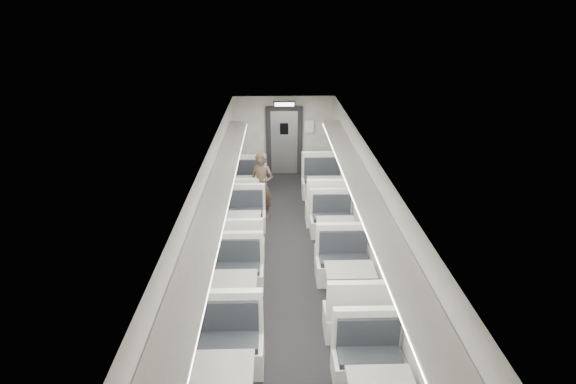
{
  "coord_description": "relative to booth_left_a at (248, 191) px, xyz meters",
  "views": [
    {
      "loc": [
        -0.24,
        -7.19,
        4.91
      ],
      "look_at": [
        0.0,
        1.7,
        1.16
      ],
      "focal_mm": 28.0,
      "sensor_mm": 36.0,
      "label": 1
    }
  ],
  "objects": [
    {
      "name": "window_b",
      "position": [
        -0.49,
        -2.54,
        1.0
      ],
      "size": [
        0.02,
        1.18,
        0.84
      ],
      "primitive_type": "cube",
      "color": "black",
      "rests_on": "room"
    },
    {
      "name": "room",
      "position": [
        1.0,
        -3.74,
        0.85
      ],
      "size": [
        3.24,
        12.24,
        2.64
      ],
      "color": "black",
      "rests_on": "ground"
    },
    {
      "name": "exit_sign",
      "position": [
        1.0,
        1.7,
        1.93
      ],
      "size": [
        0.62,
        0.12,
        0.16
      ],
      "color": "black",
      "rests_on": "room"
    },
    {
      "name": "wall_notice",
      "position": [
        1.75,
        2.18,
        1.15
      ],
      "size": [
        0.32,
        0.02,
        0.4
      ],
      "primitive_type": "cube",
      "color": "white",
      "rests_on": "room"
    },
    {
      "name": "booth_left_b",
      "position": [
        0.0,
        -2.21,
        0.01
      ],
      "size": [
        0.98,
        1.98,
        1.06
      ],
      "color": "#A8A89E",
      "rests_on": "room"
    },
    {
      "name": "booth_right_b",
      "position": [
        2.0,
        -2.53,
        0.01
      ],
      "size": [
        0.97,
        1.97,
        1.05
      ],
      "color": "#A8A89E",
      "rests_on": "room"
    },
    {
      "name": "vestibule_door",
      "position": [
        1.0,
        2.19,
        0.69
      ],
      "size": [
        1.1,
        0.13,
        2.1
      ],
      "color": "black",
      "rests_on": "room"
    },
    {
      "name": "window_a",
      "position": [
        -0.49,
        -0.34,
        1.0
      ],
      "size": [
        0.02,
        1.18,
        0.84
      ],
      "primitive_type": "cube",
      "color": "black",
      "rests_on": "room"
    },
    {
      "name": "window_c",
      "position": [
        -0.49,
        -4.74,
        1.0
      ],
      "size": [
        0.02,
        1.18,
        0.84
      ],
      "primitive_type": "cube",
      "color": "black",
      "rests_on": "room"
    },
    {
      "name": "booth_right_c",
      "position": [
        2.0,
        -4.42,
        0.02
      ],
      "size": [
        1.02,
        2.07,
        1.11
      ],
      "color": "#A8A89E",
      "rests_on": "room"
    },
    {
      "name": "luggage_rack_right",
      "position": [
        2.24,
        -4.04,
        1.57
      ],
      "size": [
        0.46,
        10.4,
        0.09
      ],
      "color": "#A8A89E",
      "rests_on": "room"
    },
    {
      "name": "passenger",
      "position": [
        0.39,
        -0.86,
        0.48
      ],
      "size": [
        0.71,
        0.6,
        1.66
      ],
      "primitive_type": "imported",
      "rotation": [
        0.0,
        0.0,
        -0.39
      ],
      "color": "black",
      "rests_on": "room"
    },
    {
      "name": "booth_left_a",
      "position": [
        0.0,
        0.0,
        0.0
      ],
      "size": [
        0.96,
        1.94,
        1.04
      ],
      "color": "#A8A89E",
      "rests_on": "room"
    },
    {
      "name": "booth_left_c",
      "position": [
        0.0,
        -4.62,
        0.01
      ],
      "size": [
        0.99,
        2.01,
        1.07
      ],
      "color": "#A8A89E",
      "rests_on": "room"
    },
    {
      "name": "luggage_rack_left",
      "position": [
        -0.24,
        -4.04,
        1.57
      ],
      "size": [
        0.46,
        10.4,
        0.09
      ],
      "color": "#A8A89E",
      "rests_on": "room"
    },
    {
      "name": "window_d",
      "position": [
        -0.49,
        -6.94,
        1.0
      ],
      "size": [
        0.02,
        1.18,
        0.84
      ],
      "primitive_type": "cube",
      "color": "black",
      "rests_on": "room"
    },
    {
      "name": "booth_right_a",
      "position": [
        2.0,
        -0.4,
        0.05
      ],
      "size": [
        1.1,
        2.24,
        1.2
      ],
      "color": "#A8A89E",
      "rests_on": "room"
    }
  ]
}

